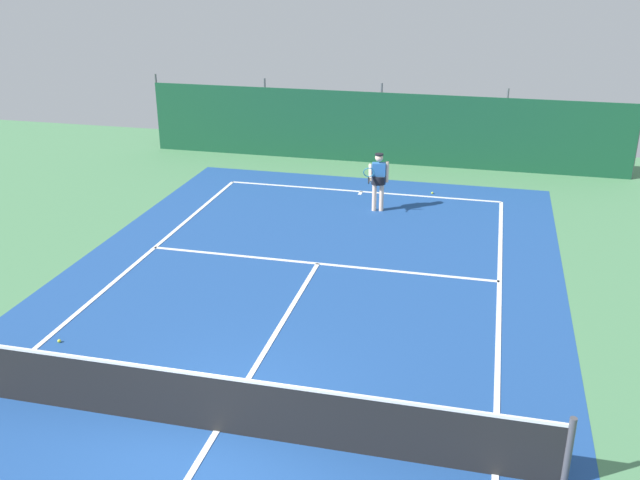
{
  "coord_description": "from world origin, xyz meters",
  "views": [
    {
      "loc": [
        3.62,
        -8.29,
        6.74
      ],
      "look_at": [
        0.22,
        5.7,
        0.9
      ],
      "focal_mm": 40.1,
      "sensor_mm": 36.0,
      "label": 1
    }
  ],
  "objects_px": {
    "tennis_player": "(378,178)",
    "tennis_ball_midcourt": "(59,341)",
    "tennis_ball_near_player": "(432,193)",
    "tennis_net": "(215,403)"
  },
  "relations": [
    {
      "from": "tennis_player",
      "to": "tennis_ball_near_player",
      "type": "distance_m",
      "value": 2.48
    },
    {
      "from": "tennis_ball_near_player",
      "to": "tennis_net",
      "type": "bearing_deg",
      "value": -99.76
    },
    {
      "from": "tennis_ball_near_player",
      "to": "tennis_ball_midcourt",
      "type": "distance_m",
      "value": 11.97
    },
    {
      "from": "tennis_net",
      "to": "tennis_ball_near_player",
      "type": "relative_size",
      "value": 153.33
    },
    {
      "from": "tennis_net",
      "to": "tennis_ball_near_player",
      "type": "xyz_separation_m",
      "value": [
        2.1,
        12.21,
        -0.48
      ]
    },
    {
      "from": "tennis_net",
      "to": "tennis_player",
      "type": "distance_m",
      "value": 10.38
    },
    {
      "from": "tennis_net",
      "to": "tennis_ball_midcourt",
      "type": "xyz_separation_m",
      "value": [
        -3.81,
        1.79,
        -0.48
      ]
    },
    {
      "from": "tennis_player",
      "to": "tennis_ball_midcourt",
      "type": "xyz_separation_m",
      "value": [
        -4.55,
        -8.55,
        -0.93
      ]
    },
    {
      "from": "tennis_ball_near_player",
      "to": "tennis_ball_midcourt",
      "type": "height_order",
      "value": "same"
    },
    {
      "from": "tennis_net",
      "to": "tennis_player",
      "type": "relative_size",
      "value": 6.17
    }
  ]
}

